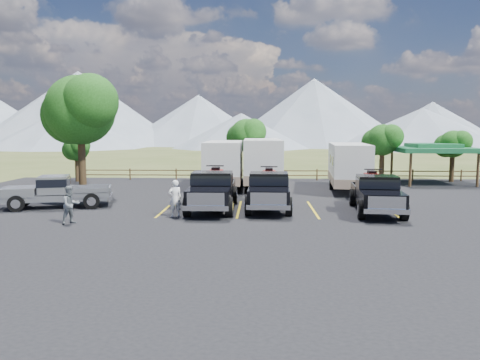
{
  "coord_description": "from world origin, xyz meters",
  "views": [
    {
      "loc": [
        -0.95,
        -21.08,
        4.37
      ],
      "look_at": [
        -1.96,
        4.28,
        1.6
      ],
      "focal_mm": 35.0,
      "sensor_mm": 36.0,
      "label": 1
    }
  ],
  "objects_px": {
    "pavilion": "(433,149)",
    "person_a": "(175,198)",
    "trailer_center": "(262,162)",
    "trailer_right": "(349,166)",
    "rig_left": "(213,189)",
    "trailer_left": "(224,164)",
    "rig_right": "(376,192)",
    "pickup_silver": "(57,191)",
    "rig_center": "(269,189)",
    "person_b": "(71,205)",
    "tree_big_nw": "(80,110)"
  },
  "relations": [
    {
      "from": "person_b",
      "to": "rig_right",
      "type": "bearing_deg",
      "value": -34.94
    },
    {
      "from": "rig_left",
      "to": "trailer_right",
      "type": "bearing_deg",
      "value": 42.33
    },
    {
      "from": "person_a",
      "to": "trailer_right",
      "type": "bearing_deg",
      "value": -159.86
    },
    {
      "from": "trailer_left",
      "to": "trailer_center",
      "type": "relative_size",
      "value": 0.96
    },
    {
      "from": "pavilion",
      "to": "trailer_right",
      "type": "bearing_deg",
      "value": -146.74
    },
    {
      "from": "trailer_left",
      "to": "person_a",
      "type": "xyz_separation_m",
      "value": [
        -1.6,
        -11.46,
        -0.88
      ]
    },
    {
      "from": "person_b",
      "to": "rig_center",
      "type": "bearing_deg",
      "value": -22.32
    },
    {
      "from": "tree_big_nw",
      "to": "trailer_right",
      "type": "bearing_deg",
      "value": 9.45
    },
    {
      "from": "pavilion",
      "to": "rig_left",
      "type": "xyz_separation_m",
      "value": [
        -16.43,
        -13.02,
        -1.65
      ]
    },
    {
      "from": "pavilion",
      "to": "trailer_left",
      "type": "distance_m",
      "value": 16.96
    },
    {
      "from": "person_a",
      "to": "trailer_center",
      "type": "bearing_deg",
      "value": -134.93
    },
    {
      "from": "rig_left",
      "to": "person_a",
      "type": "xyz_separation_m",
      "value": [
        -1.66,
        -2.28,
        -0.19
      ]
    },
    {
      "from": "trailer_center",
      "to": "trailer_right",
      "type": "distance_m",
      "value": 6.24
    },
    {
      "from": "pavilion",
      "to": "pickup_silver",
      "type": "bearing_deg",
      "value": -152.75
    },
    {
      "from": "rig_right",
      "to": "person_a",
      "type": "relative_size",
      "value": 3.64
    },
    {
      "from": "pickup_silver",
      "to": "person_b",
      "type": "distance_m",
      "value": 5.0
    },
    {
      "from": "rig_left",
      "to": "tree_big_nw",
      "type": "bearing_deg",
      "value": 151.06
    },
    {
      "from": "pavilion",
      "to": "trailer_left",
      "type": "height_order",
      "value": "trailer_left"
    },
    {
      "from": "person_a",
      "to": "person_b",
      "type": "xyz_separation_m",
      "value": [
        -4.47,
        -1.94,
        -0.04
      ]
    },
    {
      "from": "rig_center",
      "to": "rig_right",
      "type": "height_order",
      "value": "rig_center"
    },
    {
      "from": "rig_right",
      "to": "person_b",
      "type": "relative_size",
      "value": 3.8
    },
    {
      "from": "person_b",
      "to": "person_a",
      "type": "bearing_deg",
      "value": -25.34
    },
    {
      "from": "pavilion",
      "to": "trailer_left",
      "type": "xyz_separation_m",
      "value": [
        -16.49,
        -3.84,
        -0.95
      ]
    },
    {
      "from": "rig_right",
      "to": "trailer_center",
      "type": "height_order",
      "value": "trailer_center"
    },
    {
      "from": "rig_right",
      "to": "person_b",
      "type": "height_order",
      "value": "rig_right"
    },
    {
      "from": "rig_left",
      "to": "pickup_silver",
      "type": "height_order",
      "value": "rig_left"
    },
    {
      "from": "trailer_left",
      "to": "trailer_center",
      "type": "xyz_separation_m",
      "value": [
        2.81,
        0.31,
        0.08
      ]
    },
    {
      "from": "rig_left",
      "to": "person_a",
      "type": "bearing_deg",
      "value": -126.01
    },
    {
      "from": "rig_right",
      "to": "pickup_silver",
      "type": "xyz_separation_m",
      "value": [
        -17.27,
        0.69,
        -0.12
      ]
    },
    {
      "from": "trailer_right",
      "to": "person_a",
      "type": "distance_m",
      "value": 14.72
    },
    {
      "from": "tree_big_nw",
      "to": "pickup_silver",
      "type": "distance_m",
      "value": 6.79
    },
    {
      "from": "person_a",
      "to": "tree_big_nw",
      "type": "bearing_deg",
      "value": -68.86
    },
    {
      "from": "tree_big_nw",
      "to": "trailer_right",
      "type": "xyz_separation_m",
      "value": [
        17.94,
        2.98,
        -3.83
      ]
    },
    {
      "from": "rig_left",
      "to": "rig_center",
      "type": "relative_size",
      "value": 1.02
    },
    {
      "from": "trailer_center",
      "to": "pickup_silver",
      "type": "xyz_separation_m",
      "value": [
        -11.39,
        -9.38,
        -0.95
      ]
    },
    {
      "from": "tree_big_nw",
      "to": "trailer_right",
      "type": "height_order",
      "value": "tree_big_nw"
    },
    {
      "from": "tree_big_nw",
      "to": "trailer_center",
      "type": "distance_m",
      "value": 13.2
    },
    {
      "from": "rig_left",
      "to": "person_b",
      "type": "bearing_deg",
      "value": -145.45
    },
    {
      "from": "pavilion",
      "to": "trailer_right",
      "type": "relative_size",
      "value": 0.65
    },
    {
      "from": "trailer_center",
      "to": "rig_left",
      "type": "bearing_deg",
      "value": -107.01
    },
    {
      "from": "pickup_silver",
      "to": "rig_center",
      "type": "bearing_deg",
      "value": 75.74
    },
    {
      "from": "pavilion",
      "to": "rig_right",
      "type": "height_order",
      "value": "pavilion"
    },
    {
      "from": "pavilion",
      "to": "person_a",
      "type": "xyz_separation_m",
      "value": [
        -18.09,
        -15.3,
        -1.83
      ]
    },
    {
      "from": "tree_big_nw",
      "to": "rig_right",
      "type": "relative_size",
      "value": 1.18
    },
    {
      "from": "rig_right",
      "to": "person_b",
      "type": "distance_m",
      "value": 15.21
    },
    {
      "from": "trailer_center",
      "to": "person_a",
      "type": "relative_size",
      "value": 5.63
    },
    {
      "from": "tree_big_nw",
      "to": "rig_center",
      "type": "xyz_separation_m",
      "value": [
        12.16,
        -4.69,
        -4.49
      ]
    },
    {
      "from": "rig_right",
      "to": "pickup_silver",
      "type": "bearing_deg",
      "value": -176.78
    },
    {
      "from": "rig_center",
      "to": "person_a",
      "type": "relative_size",
      "value": 3.66
    },
    {
      "from": "tree_big_nw",
      "to": "pavilion",
      "type": "xyz_separation_m",
      "value": [
        25.55,
        7.97,
        -2.81
      ]
    }
  ]
}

